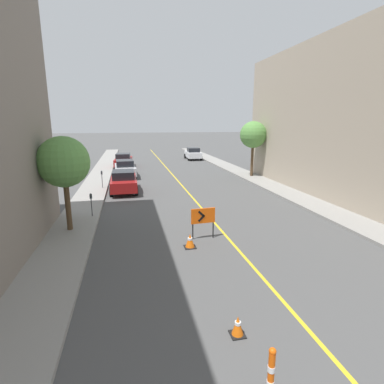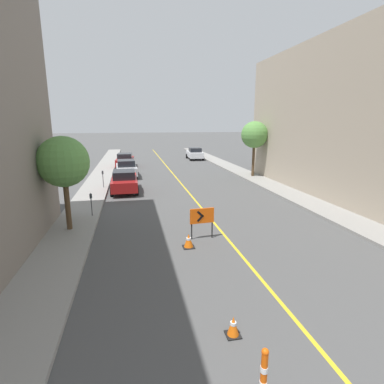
{
  "view_description": "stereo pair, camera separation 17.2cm",
  "coord_description": "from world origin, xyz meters",
  "views": [
    {
      "loc": [
        -4.16,
        2.37,
        5.01
      ],
      "look_at": [
        -0.58,
        19.09,
        1.0
      ],
      "focal_mm": 28.0,
      "sensor_mm": 36.0,
      "label": 1
    },
    {
      "loc": [
        -3.99,
        2.33,
        5.01
      ],
      "look_at": [
        -0.58,
        19.09,
        1.0
      ],
      "focal_mm": 28.0,
      "sensor_mm": 36.0,
      "label": 2
    }
  ],
  "objects": [
    {
      "name": "sidewalk_left",
      "position": [
        -6.85,
        29.25,
        0.07
      ],
      "size": [
        2.07,
        58.5,
        0.15
      ],
      "color": "gray",
      "rests_on": "ground_plane"
    },
    {
      "name": "lane_stripe",
      "position": [
        0.0,
        29.25,
        0.0
      ],
      "size": [
        0.12,
        58.5,
        0.01
      ],
      "color": "gold",
      "rests_on": "ground_plane"
    },
    {
      "name": "parked_car_curb_far",
      "position": [
        -4.68,
        36.8,
        0.8
      ],
      "size": [
        2.05,
        4.4,
        1.59
      ],
      "rotation": [
        0.0,
        0.0,
        -0.06
      ],
      "color": "maroon",
      "rests_on": "ground_plane"
    },
    {
      "name": "traffic_cone_third",
      "position": [
        -1.84,
        13.56,
        0.28
      ],
      "size": [
        0.47,
        0.47,
        0.58
      ],
      "color": "black",
      "rests_on": "ground_plane"
    },
    {
      "name": "parking_meter_far_curb",
      "position": [
        -6.16,
        25.54,
        1.06
      ],
      "size": [
        0.12,
        0.11,
        1.29
      ],
      "color": "#4C4C51",
      "rests_on": "sidewalk_left"
    },
    {
      "name": "parked_car_curb_mid",
      "position": [
        -4.48,
        30.66,
        0.8
      ],
      "size": [
        2.01,
        4.38,
        1.59
      ],
      "rotation": [
        0.0,
        0.0,
        0.05
      ],
      "color": "#B7B7BC",
      "rests_on": "ground_plane"
    },
    {
      "name": "building_facade_right",
      "position": [
        10.88,
        17.95,
        5.17
      ],
      "size": [
        6.0,
        25.03,
        10.34
      ],
      "color": "tan",
      "rests_on": "ground_plane"
    },
    {
      "name": "delineator_post_front",
      "position": [
        -1.9,
        6.33,
        0.55
      ],
      "size": [
        0.38,
        0.38,
        1.26
      ],
      "color": "black",
      "rests_on": "ground_plane"
    },
    {
      "name": "traffic_cone_second",
      "position": [
        -1.78,
        8.24,
        0.25
      ],
      "size": [
        0.35,
        0.35,
        0.51
      ],
      "color": "black",
      "rests_on": "ground_plane"
    },
    {
      "name": "parking_meter_near_curb",
      "position": [
        -6.16,
        18.31,
        1.02
      ],
      "size": [
        0.12,
        0.11,
        1.23
      ],
      "color": "#4C4C51",
      "rests_on": "sidewalk_left"
    },
    {
      "name": "sidewalk_right",
      "position": [
        6.85,
        29.25,
        0.07
      ],
      "size": [
        2.07,
        58.5,
        0.15
      ],
      "color": "gray",
      "rests_on": "ground_plane"
    },
    {
      "name": "arrow_barricade_primary",
      "position": [
        -1.09,
        14.38,
        0.98
      ],
      "size": [
        1.08,
        0.15,
        1.38
      ],
      "rotation": [
        0.0,
        0.0,
        0.08
      ],
      "color": "#EF560C",
      "rests_on": "ground_plane"
    },
    {
      "name": "parked_car_opposite_side",
      "position": [
        4.58,
        42.52,
        0.8
      ],
      "size": [
        2.02,
        4.39,
        1.59
      ],
      "rotation": [
        0.0,
        0.0,
        -0.05
      ],
      "color": "silver",
      "rests_on": "ground_plane"
    },
    {
      "name": "street_tree_left_near",
      "position": [
        -6.95,
        16.42,
        3.27
      ],
      "size": [
        2.27,
        2.27,
        4.28
      ],
      "color": "#4C3823",
      "rests_on": "sidewalk_left"
    },
    {
      "name": "street_tree_right_near",
      "position": [
        6.95,
        27.95,
        3.87
      ],
      "size": [
        2.38,
        2.38,
        4.95
      ],
      "color": "#4C3823",
      "rests_on": "sidewalk_right"
    },
    {
      "name": "parked_car_curb_near",
      "position": [
        -4.55,
        24.35,
        0.8
      ],
      "size": [
        1.94,
        4.32,
        1.59
      ],
      "rotation": [
        0.0,
        0.0,
        0.01
      ],
      "color": "maroon",
      "rests_on": "ground_plane"
    }
  ]
}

